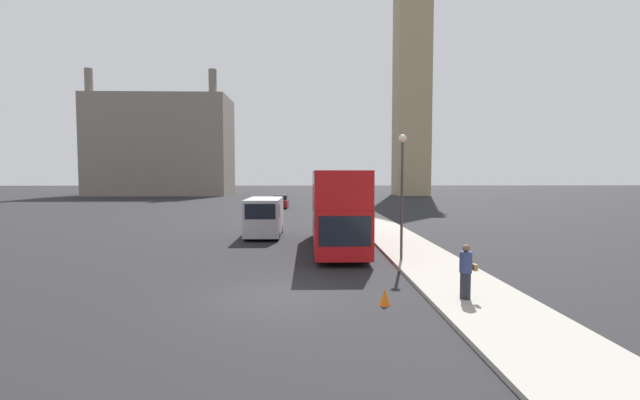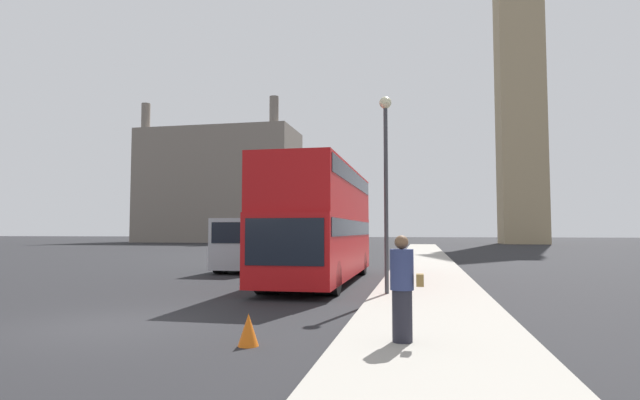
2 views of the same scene
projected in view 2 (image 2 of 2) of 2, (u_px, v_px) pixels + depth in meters
name	position (u px, v px, depth m)	size (l,w,h in m)	color
ground_plane	(106.00, 325.00, 10.35)	(300.00, 300.00, 0.00)	black
sidewalk_strip	(434.00, 335.00, 9.04)	(3.32, 120.00, 0.15)	#9E998E
clock_tower	(518.00, 36.00, 77.31)	(7.00, 7.17, 62.78)	tan
building_block_distant	(220.00, 186.00, 88.46)	(27.20, 12.49, 24.01)	slate
red_double_decker_bus	(321.00, 220.00, 19.00)	(2.63, 10.46, 4.29)	#B71114
white_van	(250.00, 243.00, 24.46)	(2.22, 5.18, 2.54)	#B2B7BC
pedestrian	(402.00, 288.00, 8.20)	(0.55, 0.39, 1.74)	#23232D
street_lamp	(386.00, 163.00, 14.68)	(0.36, 0.36, 5.80)	#38383D
parked_sedan	(330.00, 244.00, 48.91)	(1.81, 4.72, 1.58)	maroon
traffic_cone	(248.00, 330.00, 8.52)	(0.36, 0.36, 0.55)	orange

